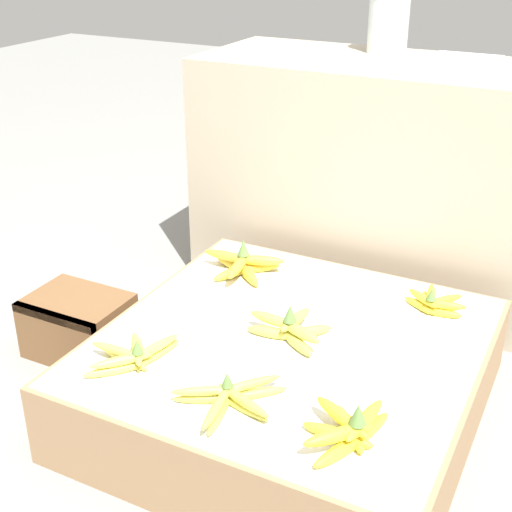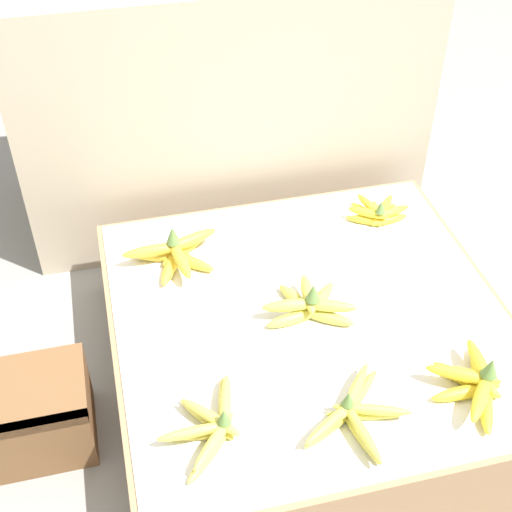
% 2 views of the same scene
% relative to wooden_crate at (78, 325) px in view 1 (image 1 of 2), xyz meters
% --- Properties ---
extents(ground_plane, '(10.00, 10.00, 0.00)m').
position_rel_wooden_crate_xyz_m(ground_plane, '(0.69, 0.03, -0.09)').
color(ground_plane, gray).
extents(display_platform, '(0.95, 0.96, 0.23)m').
position_rel_wooden_crate_xyz_m(display_platform, '(0.69, 0.03, 0.02)').
color(display_platform, '#997551').
rests_on(display_platform, ground_plane).
extents(back_vendor_table, '(1.22, 0.53, 0.80)m').
position_rel_wooden_crate_xyz_m(back_vendor_table, '(0.64, 0.86, 0.30)').
color(back_vendor_table, tan).
rests_on(back_vendor_table, ground_plane).
extents(wooden_crate, '(0.29, 0.22, 0.19)m').
position_rel_wooden_crate_xyz_m(wooden_crate, '(0.00, 0.00, 0.00)').
color(wooden_crate, brown).
rests_on(wooden_crate, ground_plane).
extents(banana_bunch_front_left, '(0.18, 0.25, 0.09)m').
position_rel_wooden_crate_xyz_m(banana_bunch_front_left, '(0.40, -0.24, 0.16)').
color(banana_bunch_front_left, '#DBCC4C').
rests_on(banana_bunch_front_left, display_platform).
extents(banana_bunch_front_midleft, '(0.24, 0.25, 0.08)m').
position_rel_wooden_crate_xyz_m(banana_bunch_front_midleft, '(0.69, -0.29, 0.16)').
color(banana_bunch_front_midleft, gold).
rests_on(banana_bunch_front_midleft, display_platform).
extents(banana_bunch_front_midright, '(0.17, 0.23, 0.11)m').
position_rel_wooden_crate_xyz_m(banana_bunch_front_midright, '(0.97, -0.27, 0.16)').
color(banana_bunch_front_midright, yellow).
rests_on(banana_bunch_front_midright, display_platform).
extents(banana_bunch_middle_midleft, '(0.22, 0.19, 0.11)m').
position_rel_wooden_crate_xyz_m(banana_bunch_middle_midleft, '(0.69, 0.04, 0.16)').
color(banana_bunch_middle_midleft, gold).
rests_on(banana_bunch_middle_midleft, display_platform).
extents(banana_bunch_back_left, '(0.26, 0.21, 0.11)m').
position_rel_wooden_crate_xyz_m(banana_bunch_back_left, '(0.41, 0.30, 0.16)').
color(banana_bunch_back_left, gold).
rests_on(banana_bunch_back_left, display_platform).
extents(banana_bunch_back_midright, '(0.18, 0.13, 0.08)m').
position_rel_wooden_crate_xyz_m(banana_bunch_back_midright, '(0.98, 0.35, 0.16)').
color(banana_bunch_back_midright, yellow).
rests_on(banana_bunch_back_midright, display_platform).
extents(glass_jar, '(0.14, 0.14, 0.20)m').
position_rel_wooden_crate_xyz_m(glass_jar, '(0.59, 1.01, 0.80)').
color(glass_jar, silver).
rests_on(glass_jar, back_vendor_table).
extents(foam_tray_white, '(0.29, 0.15, 0.02)m').
position_rel_wooden_crate_xyz_m(foam_tray_white, '(0.44, 0.76, 0.71)').
color(foam_tray_white, white).
rests_on(foam_tray_white, back_vendor_table).
extents(foam_tray_dark, '(0.21, 0.15, 0.02)m').
position_rel_wooden_crate_xyz_m(foam_tray_dark, '(0.87, 0.96, 0.71)').
color(foam_tray_dark, white).
rests_on(foam_tray_dark, back_vendor_table).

